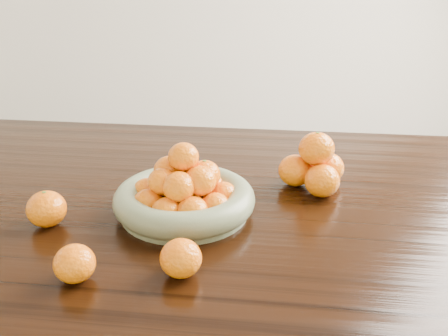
# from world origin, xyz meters

# --- Properties ---
(dining_table) EXTENTS (2.00, 1.00, 0.75)m
(dining_table) POSITION_xyz_m (0.00, 0.00, 0.66)
(dining_table) COLOR black
(dining_table) RESTS_ON ground
(fruit_bowl) EXTENTS (0.28, 0.28, 0.15)m
(fruit_bowl) POSITION_xyz_m (-0.07, -0.08, 0.79)
(fruit_bowl) COLOR #727C5B
(fruit_bowl) RESTS_ON dining_table
(orange_pyramid) EXTENTS (0.15, 0.15, 0.13)m
(orange_pyramid) POSITION_xyz_m (0.19, 0.08, 0.80)
(orange_pyramid) COLOR orange
(orange_pyramid) RESTS_ON dining_table
(loose_orange_0) EXTENTS (0.08, 0.08, 0.07)m
(loose_orange_0) POSITION_xyz_m (-0.32, -0.16, 0.79)
(loose_orange_0) COLOR orange
(loose_orange_0) RESTS_ON dining_table
(loose_orange_1) EXTENTS (0.07, 0.07, 0.06)m
(loose_orange_1) POSITION_xyz_m (-0.20, -0.33, 0.78)
(loose_orange_1) COLOR orange
(loose_orange_1) RESTS_ON dining_table
(loose_orange_2) EXTENTS (0.07, 0.07, 0.06)m
(loose_orange_2) POSITION_xyz_m (-0.03, -0.29, 0.78)
(loose_orange_2) COLOR orange
(loose_orange_2) RESTS_ON dining_table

